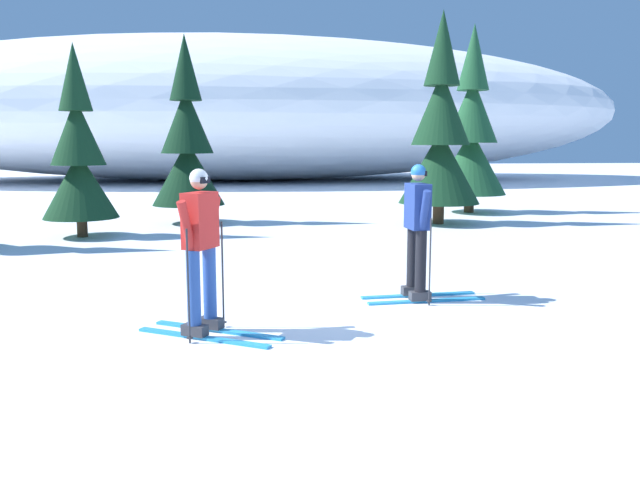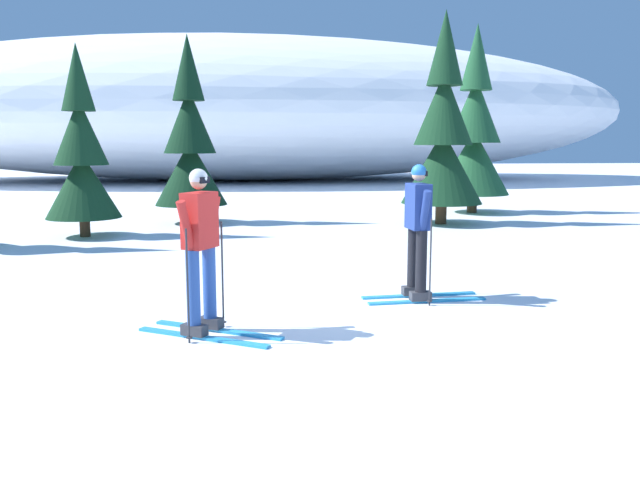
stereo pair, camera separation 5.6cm
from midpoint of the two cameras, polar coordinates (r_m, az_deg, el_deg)
ground_plane at (r=8.28m, az=2.03°, el=-6.42°), size 120.00×120.00×0.00m
skier_red_jacket at (r=7.29m, az=-10.58°, el=-0.76°), size 1.65×1.20×1.86m
skier_navy_jacket at (r=8.89m, az=8.38°, el=0.99°), size 1.68×0.81×1.85m
pine_tree_center_left at (r=15.79m, az=-20.52°, el=6.82°), size 1.68×1.68×4.35m
pine_tree_center at (r=17.75m, az=-11.66°, el=8.12°), size 1.92×1.92×4.96m
pine_tree_center_right at (r=17.55m, az=10.42°, el=8.93°), size 2.13×2.13×5.53m
pine_tree_far_right at (r=20.68m, az=13.05°, el=8.95°), size 2.20×2.20×5.70m
snow_ridge_background at (r=38.80m, az=-7.80°, el=11.24°), size 46.10×18.78×8.12m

